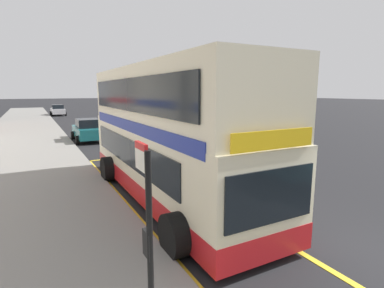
{
  "coord_description": "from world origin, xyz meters",
  "views": [
    {
      "loc": [
        -6.41,
        -2.72,
        3.61
      ],
      "look_at": [
        -1.35,
        6.69,
        1.72
      ],
      "focal_mm": 28.03,
      "sensor_mm": 36.0,
      "label": 1
    }
  ],
  "objects_px": {
    "double_decker_bus": "(166,138)",
    "bus_stop_sign": "(148,224)",
    "parked_car_teal_far": "(88,130)",
    "parked_car_white_kerbside": "(58,110)"
  },
  "relations": [
    {
      "from": "parked_car_teal_far",
      "to": "parked_car_white_kerbside",
      "type": "relative_size",
      "value": 1.0
    },
    {
      "from": "bus_stop_sign",
      "to": "parked_car_white_kerbside",
      "type": "xyz_separation_m",
      "value": [
        2.27,
        45.43,
        -0.96
      ]
    },
    {
      "from": "parked_car_white_kerbside",
      "to": "bus_stop_sign",
      "type": "bearing_deg",
      "value": -94.57
    },
    {
      "from": "parked_car_teal_far",
      "to": "parked_car_white_kerbside",
      "type": "height_order",
      "value": "same"
    },
    {
      "from": "double_decker_bus",
      "to": "bus_stop_sign",
      "type": "height_order",
      "value": "double_decker_bus"
    },
    {
      "from": "bus_stop_sign",
      "to": "parked_car_teal_far",
      "type": "bearing_deg",
      "value": 83.16
    },
    {
      "from": "double_decker_bus",
      "to": "parked_car_teal_far",
      "type": "bearing_deg",
      "value": 91.43
    },
    {
      "from": "parked_car_teal_far",
      "to": "parked_car_white_kerbside",
      "type": "distance_m",
      "value": 26.39
    },
    {
      "from": "double_decker_bus",
      "to": "parked_car_teal_far",
      "type": "xyz_separation_m",
      "value": [
        -0.34,
        13.65,
        -1.26
      ]
    },
    {
      "from": "double_decker_bus",
      "to": "bus_stop_sign",
      "type": "relative_size",
      "value": 3.67
    }
  ]
}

